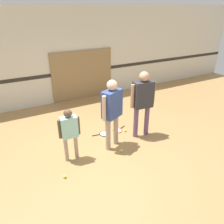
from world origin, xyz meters
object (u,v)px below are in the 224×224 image
object	(u,v)px
racket_second_spare	(104,134)
tennis_ball_near_instructor	(121,151)
person_student_left	(69,130)
racket_spare_on_floor	(118,130)
tennis_ball_stray_left	(65,177)
person_instructor	(112,107)
person_student_right	(143,98)
tennis_ball_by_spare_racket	(125,131)

from	to	relation	value
racket_second_spare	tennis_ball_near_instructor	xyz separation A→B (m)	(0.01, -0.92, 0.02)
person_student_left	racket_spare_on_floor	distance (m)	1.83
tennis_ball_near_instructor	tennis_ball_stray_left	distance (m)	1.48
person_instructor	tennis_ball_stray_left	world-z (taller)	person_instructor
person_instructor	tennis_ball_near_instructor	bearing A→B (deg)	-100.56
tennis_ball_near_instructor	racket_spare_on_floor	bearing A→B (deg)	65.04
person_student_left	racket_spare_on_floor	size ratio (longest dim) A/B	2.58
person_student_right	tennis_ball_stray_left	size ratio (longest dim) A/B	26.61
person_instructor	racket_second_spare	size ratio (longest dim) A/B	3.32
racket_spare_on_floor	tennis_ball_by_spare_racket	distance (m)	0.21
racket_second_spare	tennis_ball_stray_left	bearing A→B (deg)	47.44
person_instructor	tennis_ball_stray_left	distance (m)	1.81
racket_spare_on_floor	tennis_ball_stray_left	world-z (taller)	tennis_ball_stray_left
racket_second_spare	tennis_ball_by_spare_racket	size ratio (longest dim) A/B	7.81
racket_spare_on_floor	tennis_ball_stray_left	xyz separation A→B (m)	(-1.88, -1.12, 0.02)
person_student_left	tennis_ball_near_instructor	bearing A→B (deg)	-11.22
tennis_ball_near_instructor	tennis_ball_by_spare_racket	world-z (taller)	same
person_instructor	racket_second_spare	bearing A→B (deg)	58.66
person_student_left	tennis_ball_stray_left	distance (m)	0.96
person_student_left	racket_second_spare	distance (m)	1.49
racket_spare_on_floor	racket_second_spare	size ratio (longest dim) A/B	0.94
tennis_ball_near_instructor	tennis_ball_stray_left	bearing A→B (deg)	-171.42
racket_spare_on_floor	racket_second_spare	bearing A→B (deg)	153.59
person_instructor	racket_second_spare	xyz separation A→B (m)	(0.07, 0.60, -1.05)
person_instructor	tennis_ball_near_instructor	size ratio (longest dim) A/B	25.93
person_student_left	person_student_right	bearing A→B (deg)	6.89
racket_spare_on_floor	tennis_ball_stray_left	bearing A→B (deg)	-173.25
person_instructor	person_student_left	size ratio (longest dim) A/B	1.37
racket_spare_on_floor	tennis_ball_near_instructor	world-z (taller)	tennis_ball_near_instructor
person_instructor	person_student_right	world-z (taller)	person_student_right
person_instructor	racket_second_spare	distance (m)	1.21
person_student_right	person_student_left	bearing A→B (deg)	10.47
person_student_right	tennis_ball_by_spare_racket	size ratio (longest dim) A/B	26.61
person_student_right	racket_second_spare	xyz separation A→B (m)	(-0.85, 0.51, -1.08)
person_instructor	tennis_ball_stray_left	bearing A→B (deg)	176.80
tennis_ball_by_spare_racket	tennis_ball_stray_left	xyz separation A→B (m)	(-2.03, -0.97, 0.00)
person_instructor	person_student_right	size ratio (longest dim) A/B	0.97
tennis_ball_stray_left	racket_second_spare	bearing A→B (deg)	38.11
racket_second_spare	tennis_ball_stray_left	xyz separation A→B (m)	(-1.45, -1.14, 0.02)
person_student_right	tennis_ball_by_spare_racket	distance (m)	1.14
racket_second_spare	tennis_ball_stray_left	size ratio (longest dim) A/B	7.81
person_instructor	tennis_ball_by_spare_racket	xyz separation A→B (m)	(0.65, 0.43, -1.03)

